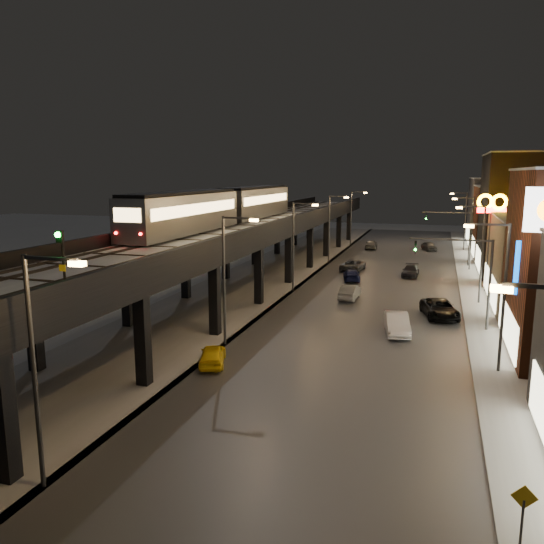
% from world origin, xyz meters
% --- Properties ---
extents(ground, '(220.00, 220.00, 0.00)m').
position_xyz_m(ground, '(0.00, 0.00, 0.00)').
color(ground, silver).
extents(road_surface, '(17.00, 120.00, 0.06)m').
position_xyz_m(road_surface, '(7.50, 35.00, 0.03)').
color(road_surface, '#46474D').
rests_on(road_surface, ground).
extents(sidewalk_right, '(4.00, 120.00, 0.14)m').
position_xyz_m(sidewalk_right, '(17.50, 35.00, 0.07)').
color(sidewalk_right, '#9FA1A8').
rests_on(sidewalk_right, ground).
extents(under_viaduct_pavement, '(11.00, 120.00, 0.06)m').
position_xyz_m(under_viaduct_pavement, '(-6.00, 35.00, 0.03)').
color(under_viaduct_pavement, '#9FA1A8').
rests_on(under_viaduct_pavement, ground).
extents(elevated_viaduct, '(9.00, 100.00, 6.30)m').
position_xyz_m(elevated_viaduct, '(-6.00, 31.84, 5.62)').
color(elevated_viaduct, black).
rests_on(elevated_viaduct, ground).
extents(viaduct_trackbed, '(8.40, 100.00, 0.32)m').
position_xyz_m(viaduct_trackbed, '(-6.01, 31.97, 6.39)').
color(viaduct_trackbed, '#B2B7C1').
rests_on(viaduct_trackbed, elevated_viaduct).
extents(viaduct_parapet_streetside, '(0.30, 100.00, 1.10)m').
position_xyz_m(viaduct_parapet_streetside, '(-1.65, 32.00, 6.85)').
color(viaduct_parapet_streetside, black).
rests_on(viaduct_parapet_streetside, elevated_viaduct).
extents(viaduct_parapet_far, '(0.30, 100.00, 1.10)m').
position_xyz_m(viaduct_parapet_far, '(-10.35, 32.00, 6.85)').
color(viaduct_parapet_far, black).
rests_on(viaduct_parapet_far, elevated_viaduct).
extents(building_d, '(12.20, 13.20, 14.16)m').
position_xyz_m(building_d, '(23.99, 48.00, 7.08)').
color(building_d, black).
rests_on(building_d, ground).
extents(building_e, '(12.20, 12.20, 10.16)m').
position_xyz_m(building_e, '(23.99, 62.00, 5.08)').
color(building_e, '#602915').
rests_on(building_e, ground).
extents(building_f, '(12.20, 16.20, 11.16)m').
position_xyz_m(building_f, '(23.99, 76.00, 5.58)').
color(building_f, '#37373C').
rests_on(building_f, ground).
extents(streetlight_left_0, '(2.57, 0.28, 9.00)m').
position_xyz_m(streetlight_left_0, '(-0.43, -5.00, 5.24)').
color(streetlight_left_0, '#38383A').
rests_on(streetlight_left_0, ground).
extents(streetlight_left_1, '(2.57, 0.28, 9.00)m').
position_xyz_m(streetlight_left_1, '(-0.43, 13.00, 5.24)').
color(streetlight_left_1, '#38383A').
rests_on(streetlight_left_1, ground).
extents(streetlight_right_1, '(2.56, 0.28, 9.00)m').
position_xyz_m(streetlight_right_1, '(16.73, 13.00, 5.24)').
color(streetlight_right_1, '#38383A').
rests_on(streetlight_right_1, ground).
extents(streetlight_left_2, '(2.57, 0.28, 9.00)m').
position_xyz_m(streetlight_left_2, '(-0.43, 31.00, 5.24)').
color(streetlight_left_2, '#38383A').
rests_on(streetlight_left_2, ground).
extents(streetlight_right_2, '(2.56, 0.28, 9.00)m').
position_xyz_m(streetlight_right_2, '(16.73, 31.00, 5.24)').
color(streetlight_right_2, '#38383A').
rests_on(streetlight_right_2, ground).
extents(streetlight_left_3, '(2.57, 0.28, 9.00)m').
position_xyz_m(streetlight_left_3, '(-0.43, 49.00, 5.24)').
color(streetlight_left_3, '#38383A').
rests_on(streetlight_left_3, ground).
extents(streetlight_right_3, '(2.56, 0.28, 9.00)m').
position_xyz_m(streetlight_right_3, '(16.73, 49.00, 5.24)').
color(streetlight_right_3, '#38383A').
rests_on(streetlight_right_3, ground).
extents(streetlight_left_4, '(2.57, 0.28, 9.00)m').
position_xyz_m(streetlight_left_4, '(-0.43, 67.00, 5.24)').
color(streetlight_left_4, '#38383A').
rests_on(streetlight_left_4, ground).
extents(streetlight_right_4, '(2.56, 0.28, 9.00)m').
position_xyz_m(streetlight_right_4, '(16.73, 67.00, 5.24)').
color(streetlight_right_4, '#38383A').
rests_on(streetlight_right_4, ground).
extents(traffic_light_rig_a, '(6.10, 0.34, 7.00)m').
position_xyz_m(traffic_light_rig_a, '(15.84, 22.00, 4.50)').
color(traffic_light_rig_a, '#38383A').
rests_on(traffic_light_rig_a, ground).
extents(traffic_light_rig_b, '(6.10, 0.34, 7.00)m').
position_xyz_m(traffic_light_rig_b, '(15.84, 52.00, 4.50)').
color(traffic_light_rig_b, '#38383A').
rests_on(traffic_light_rig_b, ground).
extents(subway_train, '(3.05, 37.57, 3.65)m').
position_xyz_m(subway_train, '(-8.50, 32.40, 8.43)').
color(subway_train, gray).
rests_on(subway_train, viaduct_trackbed).
extents(rail_signal, '(0.32, 0.42, 2.81)m').
position_xyz_m(rail_signal, '(-2.10, -1.36, 8.61)').
color(rail_signal, black).
rests_on(rail_signal, viaduct_trackbed).
extents(car_taxi, '(2.63, 4.03, 1.27)m').
position_xyz_m(car_taxi, '(0.11, 9.02, 0.64)').
color(car_taxi, yellow).
rests_on(car_taxi, ground).
extents(car_near_white, '(1.64, 4.20, 1.36)m').
position_xyz_m(car_near_white, '(5.40, 29.20, 0.68)').
color(car_near_white, gray).
rests_on(car_near_white, ground).
extents(car_mid_silver, '(2.77, 5.37, 1.45)m').
position_xyz_m(car_mid_silver, '(3.32, 44.37, 0.72)').
color(car_mid_silver, '#373940').
rests_on(car_mid_silver, ground).
extents(car_mid_dark, '(2.59, 4.57, 1.25)m').
position_xyz_m(car_mid_dark, '(4.13, 38.18, 0.62)').
color(car_mid_dark, '#10153E').
rests_on(car_mid_dark, ground).
extents(car_far_white, '(1.88, 4.34, 1.46)m').
position_xyz_m(car_far_white, '(3.08, 64.31, 0.73)').
color(car_far_white, slate).
rests_on(car_far_white, ground).
extents(car_onc_silver, '(2.40, 4.87, 1.53)m').
position_xyz_m(car_onc_silver, '(10.55, 19.16, 0.77)').
color(car_onc_silver, white).
rests_on(car_onc_silver, ground).
extents(car_onc_dark, '(3.62, 5.74, 1.48)m').
position_xyz_m(car_onc_dark, '(13.58, 24.82, 0.74)').
color(car_onc_dark, black).
rests_on(car_onc_dark, ground).
extents(car_onc_white, '(1.89, 4.42, 1.27)m').
position_xyz_m(car_onc_white, '(10.28, 42.60, 0.63)').
color(car_onc_white, black).
rests_on(car_onc_white, ground).
extents(car_onc_red, '(2.88, 4.33, 1.37)m').
position_xyz_m(car_onc_red, '(11.86, 65.33, 0.68)').
color(car_onc_red, '#434446').
rests_on(car_onc_red, ground).
extents(sign_mcdonalds, '(2.93, 0.78, 9.87)m').
position_xyz_m(sign_mcdonalds, '(18.00, 36.42, 8.01)').
color(sign_mcdonalds, '#38383A').
rests_on(sign_mcdonalds, ground).
extents(sign_carwash, '(1.49, 0.35, 7.73)m').
position_xyz_m(sign_carwash, '(18.50, 15.66, 5.41)').
color(sign_carwash, '#38383A').
rests_on(sign_carwash, ground).
extents(ped_crossing_sign, '(0.78, 0.08, 2.69)m').
position_xyz_m(ped_crossing_sign, '(16.00, -4.00, 1.65)').
color(ped_crossing_sign, '#38383A').
rests_on(ped_crossing_sign, ground).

